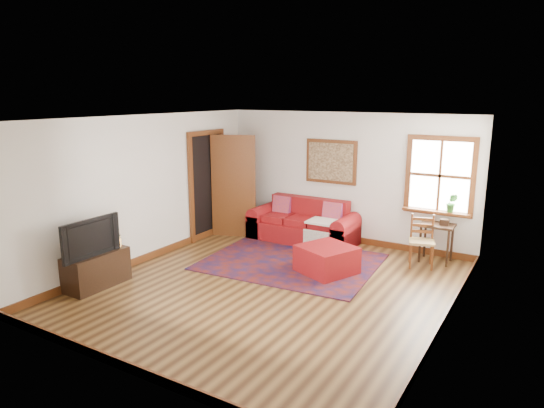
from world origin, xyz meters
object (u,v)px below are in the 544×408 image
Objects in this scene: red_leather_sofa at (304,227)px; red_ottoman at (327,260)px; side_table at (437,231)px; media_cabinet at (97,269)px; ladder_back_chair at (422,239)px.

red_ottoman is (1.13, -1.39, -0.05)m from red_leather_sofa.
media_cabinet is at bearing -137.64° from side_table.
red_ottoman is at bearing -50.84° from red_leather_sofa.
ladder_back_chair is at bearing 41.01° from media_cabinet.
red_leather_sofa is 2.19× the size of media_cabinet.
red_leather_sofa is at bearing -178.26° from side_table.
red_leather_sofa is 4.00m from media_cabinet.
red_ottoman is 0.81× the size of media_cabinet.
ladder_back_chair is (2.34, -0.24, 0.19)m from red_leather_sofa.
side_table is at bearing 62.29° from ladder_back_chair.
ladder_back_chair reaches higher than red_leather_sofa.
red_leather_sofa is 3.14× the size of side_table.
ladder_back_chair is at bearing -117.71° from side_table.
side_table is at bearing 1.74° from red_leather_sofa.
red_ottoman is at bearing 39.92° from media_cabinet.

